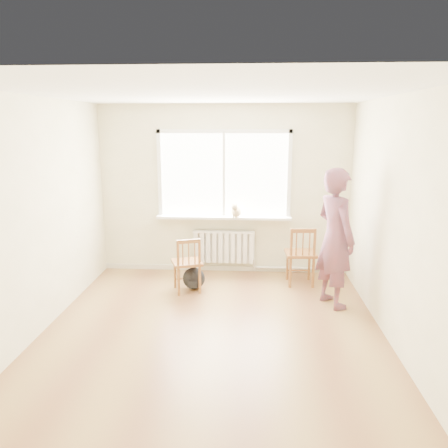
% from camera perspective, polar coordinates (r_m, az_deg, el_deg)
% --- Properties ---
extents(floor, '(4.50, 4.50, 0.00)m').
position_cam_1_polar(floor, '(5.28, -1.53, -13.99)').
color(floor, olive).
rests_on(floor, ground).
extents(ceiling, '(4.50, 4.50, 0.00)m').
position_cam_1_polar(ceiling, '(4.72, -1.74, 16.71)').
color(ceiling, white).
rests_on(ceiling, back_wall).
extents(back_wall, '(4.00, 0.01, 2.70)m').
position_cam_1_polar(back_wall, '(7.03, 0.02, 4.43)').
color(back_wall, beige).
rests_on(back_wall, ground).
extents(window, '(2.12, 0.05, 1.42)m').
position_cam_1_polar(window, '(6.96, 0.00, 6.94)').
color(window, white).
rests_on(window, back_wall).
extents(windowsill, '(2.15, 0.22, 0.04)m').
position_cam_1_polar(windowsill, '(6.99, -0.04, 0.89)').
color(windowsill, white).
rests_on(windowsill, back_wall).
extents(radiator, '(1.00, 0.12, 0.55)m').
position_cam_1_polar(radiator, '(7.13, -0.03, -2.94)').
color(radiator, white).
rests_on(radiator, back_wall).
extents(heating_pipe, '(1.40, 0.04, 0.04)m').
position_cam_1_polar(heating_pipe, '(7.30, 9.88, -5.71)').
color(heating_pipe, silver).
rests_on(heating_pipe, back_wall).
extents(baseboard, '(4.00, 0.03, 0.08)m').
position_cam_1_polar(baseboard, '(7.32, 0.01, -5.78)').
color(baseboard, beige).
rests_on(baseboard, ground).
extents(chair_left, '(0.51, 0.50, 0.82)m').
position_cam_1_polar(chair_left, '(6.33, -4.79, -5.32)').
color(chair_left, brown).
rests_on(chair_left, floor).
extents(chair_right, '(0.47, 0.45, 0.91)m').
position_cam_1_polar(chair_right, '(6.67, 10.03, -4.12)').
color(chair_right, brown).
rests_on(chair_right, floor).
extents(person, '(0.69, 0.80, 1.85)m').
position_cam_1_polar(person, '(5.91, 14.32, -1.81)').
color(person, '#BC3E55').
rests_on(person, floor).
extents(cat, '(0.21, 0.37, 0.25)m').
position_cam_1_polar(cat, '(6.88, 1.60, 1.70)').
color(cat, beige).
rests_on(cat, windowsill).
extents(backpack, '(0.38, 0.33, 0.33)m').
position_cam_1_polar(backpack, '(6.50, -3.97, -7.10)').
color(backpack, black).
rests_on(backpack, floor).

